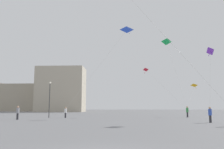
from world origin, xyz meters
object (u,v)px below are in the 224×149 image
(building_centre_hall, at_px, (22,98))
(kite_amber_delta, at_px, (194,86))
(person_in_blue, at_px, (210,114))
(kite_emerald_delta, at_px, (167,43))
(kite_crimson_delta, at_px, (147,71))
(person_in_green, at_px, (187,111))
(kite_violet_delta, at_px, (210,52))
(building_right_hall, at_px, (61,90))
(lamppost_east, at_px, (50,94))
(kite_cobalt_delta, at_px, (126,31))
(person_in_grey, at_px, (18,112))
(person_in_white, at_px, (66,112))

(building_centre_hall, bearing_deg, kite_amber_delta, -43.82)
(person_in_blue, bearing_deg, kite_emerald_delta, 164.45)
(kite_crimson_delta, bearing_deg, person_in_green, -40.86)
(kite_violet_delta, xyz_separation_m, building_right_hall, (-31.17, 54.80, -0.58))
(person_in_green, relative_size, building_right_hall, 0.11)
(kite_amber_delta, height_order, lamppost_east, kite_amber_delta)
(kite_violet_delta, height_order, kite_cobalt_delta, kite_cobalt_delta)
(person_in_grey, height_order, kite_amber_delta, kite_amber_delta)
(kite_amber_delta, bearing_deg, person_in_green, -122.09)
(lamppost_east, bearing_deg, person_in_grey, -110.76)
(person_in_green, height_order, person_in_grey, person_in_grey)
(kite_cobalt_delta, bearing_deg, person_in_grey, -159.97)
(person_in_grey, bearing_deg, kite_emerald_delta, 176.46)
(person_in_green, distance_m, building_right_hall, 54.31)
(person_in_white, bearing_deg, person_in_blue, 10.39)
(person_in_green, xyz_separation_m, building_right_hall, (-31.24, 43.91, 6.81))
(person_in_grey, bearing_deg, kite_amber_delta, 171.71)
(kite_crimson_delta, distance_m, lamppost_east, 18.47)
(lamppost_east, bearing_deg, kite_amber_delta, 12.64)
(kite_emerald_delta, bearing_deg, person_in_white, -158.28)
(person_in_grey, bearing_deg, person_in_green, 165.26)
(person_in_blue, distance_m, person_in_green, 13.48)
(person_in_white, height_order, kite_cobalt_delta, kite_cobalt_delta)
(kite_crimson_delta, distance_m, kite_cobalt_delta, 10.10)
(kite_crimson_delta, height_order, building_centre_hall, building_centre_hall)
(kite_crimson_delta, relative_size, lamppost_east, 1.34)
(kite_amber_delta, bearing_deg, person_in_white, -163.25)
(building_right_hall, bearing_deg, person_in_green, -54.57)
(person_in_white, distance_m, person_in_grey, 7.52)
(person_in_white, distance_m, kite_emerald_delta, 23.00)
(person_in_blue, distance_m, kite_amber_delta, 18.88)
(building_right_hall, bearing_deg, lamppost_east, -79.08)
(kite_emerald_delta, height_order, kite_cobalt_delta, kite_cobalt_delta)
(person_in_green, xyz_separation_m, kite_violet_delta, (-0.08, -10.90, 7.39))
(kite_violet_delta, bearing_deg, building_centre_hall, 127.02)
(kite_crimson_delta, bearing_deg, person_in_grey, -146.49)
(person_in_green, relative_size, person_in_grey, 0.99)
(person_in_white, height_order, person_in_green, person_in_green)
(kite_amber_delta, distance_m, kite_crimson_delta, 9.05)
(kite_cobalt_delta, bearing_deg, lamppost_east, 175.49)
(person_in_white, distance_m, building_right_hall, 48.18)
(person_in_grey, bearing_deg, kite_crimson_delta, -178.30)
(person_in_green, relative_size, kite_amber_delta, 0.36)
(person_in_green, distance_m, kite_amber_delta, 6.93)
(kite_cobalt_delta, bearing_deg, kite_amber_delta, 27.32)
(person_in_blue, xyz_separation_m, person_in_green, (1.52, 13.40, 0.06))
(kite_violet_delta, distance_m, lamppost_east, 24.86)
(person_in_grey, bearing_deg, kite_cobalt_delta, 168.23)
(kite_emerald_delta, bearing_deg, person_in_blue, -88.51)
(person_in_blue, distance_m, building_centre_hall, 82.94)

